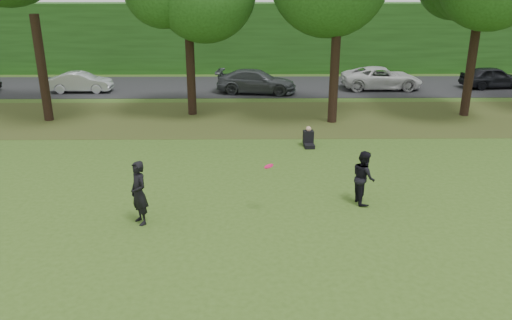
{
  "coord_description": "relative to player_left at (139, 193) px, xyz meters",
  "views": [
    {
      "loc": [
        -0.01,
        -11.3,
        6.55
      ],
      "look_at": [
        0.17,
        3.23,
        1.3
      ],
      "focal_mm": 35.0,
      "sensor_mm": 36.0,
      "label": 1
    }
  ],
  "objects": [
    {
      "name": "frisbee",
      "position": [
        3.66,
        0.62,
        0.55
      ],
      "size": [
        0.35,
        0.37,
        0.15
      ],
      "color": "#E11256",
      "rests_on": "ground"
    },
    {
      "name": "far_hedge",
      "position": [
        3.14,
        25.43,
        1.57
      ],
      "size": [
        70.0,
        3.0,
        5.0
      ],
      "primitive_type": "cube",
      "color": "#1E4614",
      "rests_on": "ground"
    },
    {
      "name": "ground",
      "position": [
        3.14,
        -1.57,
        -0.93
      ],
      "size": [
        120.0,
        120.0,
        0.0
      ],
      "primitive_type": "plane",
      "color": "#365219",
      "rests_on": "ground"
    },
    {
      "name": "seated_person",
      "position": [
        5.57,
        6.98,
        -0.62
      ],
      "size": [
        0.45,
        0.75,
        0.83
      ],
      "rotation": [
        0.0,
        0.0,
        0.05
      ],
      "color": "black",
      "rests_on": "ground"
    },
    {
      "name": "player_right",
      "position": [
        6.62,
        1.32,
        -0.09
      ],
      "size": [
        0.74,
        0.9,
        1.69
      ],
      "primitive_type": "imported",
      "rotation": [
        0.0,
        0.0,
        1.7
      ],
      "color": "black",
      "rests_on": "ground"
    },
    {
      "name": "leaf_litter",
      "position": [
        3.14,
        11.43,
        -0.93
      ],
      "size": [
        60.0,
        7.0,
        0.01
      ],
      "primitive_type": "cube",
      "color": "#433818",
      "rests_on": "ground"
    },
    {
      "name": "street",
      "position": [
        3.14,
        19.43,
        -0.92
      ],
      "size": [
        70.0,
        7.0,
        0.02
      ],
      "primitive_type": "cube",
      "color": "black",
      "rests_on": "ground"
    },
    {
      "name": "parked_cars",
      "position": [
        3.5,
        18.09,
        -0.22
      ],
      "size": [
        37.52,
        3.67,
        1.46
      ],
      "color": "black",
      "rests_on": "street"
    },
    {
      "name": "player_left",
      "position": [
        0.0,
        0.0,
        0.0
      ],
      "size": [
        0.76,
        0.81,
        1.86
      ],
      "primitive_type": "imported",
      "rotation": [
        0.0,
        0.0,
        -0.93
      ],
      "color": "black",
      "rests_on": "ground"
    }
  ]
}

